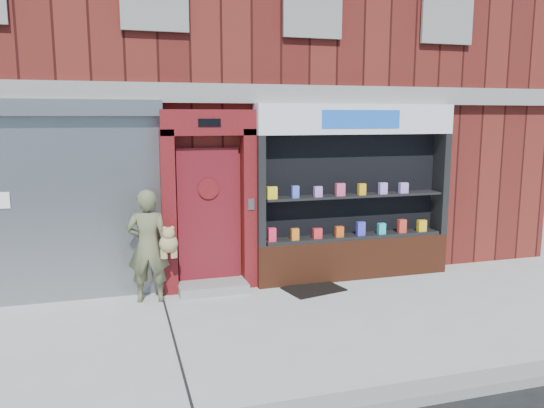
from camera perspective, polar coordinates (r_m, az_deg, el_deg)
name	(u,v)px	position (r m, az deg, el deg)	size (l,w,h in m)	color
ground	(290,326)	(7.34, 1.95, -12.97)	(80.00, 80.00, 0.00)	#9E9E99
curb	(360,403)	(5.51, 9.46, -20.39)	(60.00, 0.30, 0.12)	gray
building	(209,64)	(12.67, -6.79, 14.77)	(12.00, 8.16, 8.00)	#501612
shutter_bay	(58,190)	(8.48, -22.04, 1.43)	(3.10, 0.30, 3.04)	gray
red_door_bay	(209,201)	(8.52, -6.75, 0.31)	(1.52, 0.58, 2.90)	#540E11
pharmacy_bay	(354,200)	(9.23, 8.77, 0.43)	(3.50, 0.41, 3.00)	#5E2916
woman	(149,246)	(8.22, -13.07, -4.39)	(0.78, 0.53, 1.73)	#5F613F
doormat	(314,289)	(8.78, 4.50, -9.09)	(0.91, 0.63, 0.02)	black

